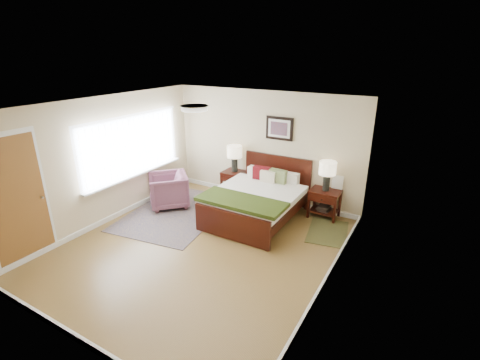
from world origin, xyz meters
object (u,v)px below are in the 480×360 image
(nightstand_right, at_px, (324,201))
(bed, at_px, (257,196))
(lamp_right, at_px, (327,171))
(armchair, at_px, (168,190))
(lamp_left, at_px, (234,154))
(rug_persian, at_px, (177,212))
(nightstand_left, at_px, (234,177))

(nightstand_right, bearing_deg, bed, -147.03)
(lamp_right, relative_size, armchair, 0.74)
(nightstand_right, relative_size, lamp_left, 0.99)
(rug_persian, bearing_deg, lamp_right, 18.18)
(bed, bearing_deg, nightstand_left, 143.09)
(bed, distance_m, nightstand_right, 1.40)
(rug_persian, bearing_deg, armchair, 144.08)
(bed, distance_m, armchair, 2.05)
(nightstand_left, bearing_deg, lamp_right, 0.57)
(nightstand_left, xyz_separation_m, rug_persian, (-0.63, -1.37, -0.50))
(nightstand_right, relative_size, lamp_right, 0.99)
(bed, xyz_separation_m, nightstand_left, (-1.00, 0.75, -0.00))
(nightstand_left, xyz_separation_m, lamp_left, (-0.00, 0.02, 0.55))
(lamp_right, bearing_deg, armchair, -159.24)
(nightstand_left, height_order, rug_persian, nightstand_left)
(nightstand_left, xyz_separation_m, armchair, (-1.00, -1.18, -0.13))
(lamp_left, xyz_separation_m, lamp_right, (2.18, 0.00, -0.03))
(nightstand_left, distance_m, rug_persian, 1.59)
(bed, distance_m, rug_persian, 1.82)
(nightstand_left, height_order, lamp_right, lamp_right)
(bed, relative_size, lamp_right, 3.35)
(bed, xyz_separation_m, nightstand_right, (1.17, 0.76, -0.14))
(nightstand_right, relative_size, rug_persian, 0.24)
(armchair, bearing_deg, nightstand_right, 64.41)
(bed, relative_size, nightstand_right, 3.38)
(lamp_right, bearing_deg, lamp_left, 180.00)
(nightstand_left, bearing_deg, lamp_left, 90.00)
(lamp_left, relative_size, armchair, 0.74)
(lamp_left, distance_m, lamp_right, 2.18)
(armchair, bearing_deg, bed, 55.95)
(lamp_left, relative_size, rug_persian, 0.24)
(nightstand_left, distance_m, armchair, 1.55)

